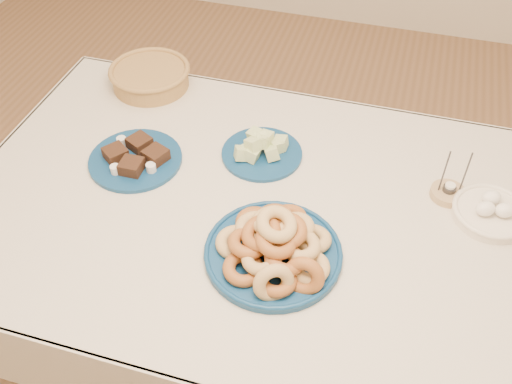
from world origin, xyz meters
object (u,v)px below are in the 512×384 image
donut_platter (275,247)px  melon_plate (261,149)px  egg_bowl (491,212)px  dining_table (261,230)px  candle_holder (448,192)px  wicker_basket (150,76)px  brownie_plate (135,158)px

donut_platter → melon_plate: bearing=110.7°
egg_bowl → dining_table: bearing=-167.8°
candle_holder → melon_plate: bearing=178.1°
dining_table → melon_plate: size_ratio=5.71×
donut_platter → wicker_basket: bearing=134.7°
dining_table → egg_bowl: bearing=12.2°
melon_plate → candle_holder: size_ratio=1.82×
brownie_plate → melon_plate: bearing=20.6°
donut_platter → brownie_plate: (-0.50, 0.24, -0.03)m
donut_platter → brownie_plate: bearing=154.4°
brownie_plate → egg_bowl: size_ratio=1.33×
donut_platter → melon_plate: 0.40m
dining_table → brownie_plate: (-0.41, 0.07, 0.12)m
wicker_basket → egg_bowl: (1.14, -0.32, -0.02)m
brownie_plate → candle_holder: (0.91, 0.11, 0.00)m
donut_platter → dining_table: bearing=116.2°
donut_platter → egg_bowl: 0.61m
donut_platter → egg_bowl: bearing=29.9°
melon_plate → egg_bowl: bearing=-5.9°
dining_table → brownie_plate: brownie_plate is taller
wicker_basket → egg_bowl: size_ratio=1.28×
brownie_plate → wicker_basket: (-0.12, 0.38, 0.02)m
candle_holder → dining_table: bearing=-159.8°
wicker_basket → candle_holder: (1.03, -0.27, -0.02)m
donut_platter → candle_holder: (0.41, 0.35, -0.03)m
dining_table → melon_plate: bearing=105.7°
candle_holder → egg_bowl: (0.11, -0.05, 0.01)m
melon_plate → egg_bowl: 0.67m
brownie_plate → wicker_basket: size_ratio=1.04×
wicker_basket → egg_bowl: wicker_basket is taller
dining_table → wicker_basket: wicker_basket is taller
melon_plate → candle_holder: (0.55, -0.02, -0.01)m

